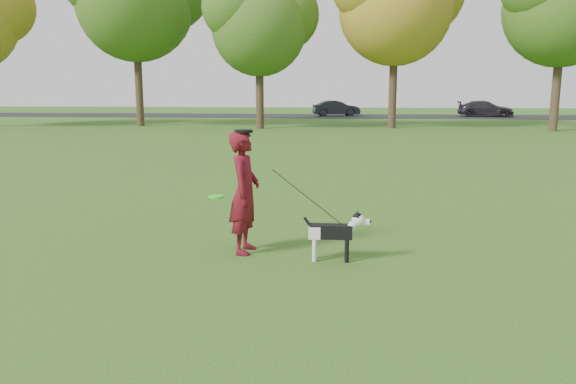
# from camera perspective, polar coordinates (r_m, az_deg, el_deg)

# --- Properties ---
(ground) EXTENTS (120.00, 120.00, 0.00)m
(ground) POSITION_cam_1_polar(r_m,az_deg,el_deg) (8.88, 0.17, -5.86)
(ground) COLOR #285116
(ground) RESTS_ON ground
(road) EXTENTS (120.00, 7.00, 0.02)m
(road) POSITION_cam_1_polar(r_m,az_deg,el_deg) (48.55, 4.25, 7.70)
(road) COLOR black
(road) RESTS_ON ground
(man) EXTENTS (0.49, 0.71, 1.88)m
(man) POSITION_cam_1_polar(r_m,az_deg,el_deg) (8.56, -4.44, -0.03)
(man) COLOR #580C1C
(man) RESTS_ON ground
(dog) EXTENTS (0.99, 0.20, 0.75)m
(dog) POSITION_cam_1_polar(r_m,az_deg,el_deg) (8.24, 4.90, -3.91)
(dog) COLOR black
(dog) RESTS_ON ground
(car_mid) EXTENTS (4.17, 2.21, 1.31)m
(car_mid) POSITION_cam_1_polar(r_m,az_deg,el_deg) (48.52, 4.91, 8.47)
(car_mid) COLOR black
(car_mid) RESTS_ON road
(car_right) EXTENTS (4.76, 2.57, 1.31)m
(car_right) POSITION_cam_1_polar(r_m,az_deg,el_deg) (50.03, 19.40, 7.98)
(car_right) COLOR #252127
(car_right) RESTS_ON road
(man_held_items) EXTENTS (2.07, 0.46, 1.39)m
(man_held_items) POSITION_cam_1_polar(r_m,az_deg,el_deg) (8.28, 1.98, -0.55)
(man_held_items) COLOR #38EC1D
(man_held_items) RESTS_ON ground
(tree_row) EXTENTS (51.74, 8.86, 12.01)m
(tree_row) POSITION_cam_1_polar(r_m,az_deg,el_deg) (34.95, 1.58, 18.72)
(tree_row) COLOR #38281C
(tree_row) RESTS_ON ground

